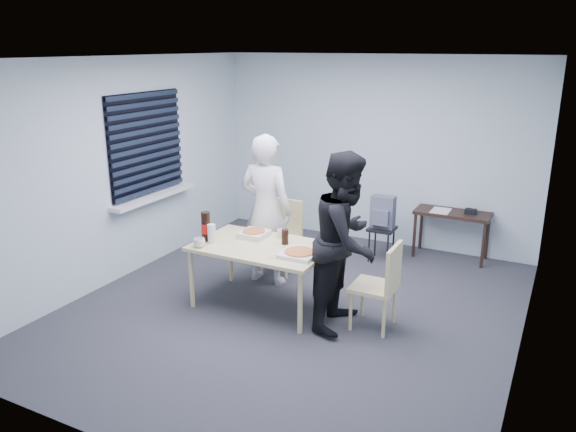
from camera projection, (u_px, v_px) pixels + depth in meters
The scene contains 19 objects.
room at pixel (149, 153), 6.91m from camera, with size 5.00×5.00×5.00m.
dining_table at pixel (261, 251), 5.95m from camera, with size 1.41×0.89×0.69m.
chair_far at pixel (283, 231), 6.94m from camera, with size 0.42×0.42×0.89m.
chair_right at pixel (383, 281), 5.46m from camera, with size 0.42×0.42×0.89m.
person_white at pixel (266, 210), 6.49m from camera, with size 0.65×0.42×1.77m, color silver.
person_black at pixel (346, 241), 5.47m from camera, with size 0.86×0.47×1.77m, color black.
side_table at pixel (452, 218), 7.30m from camera, with size 0.95×0.42×0.64m.
stool at pixel (382, 235), 7.27m from camera, with size 0.33×0.33×0.46m.
backpack at pixel (383, 212), 7.17m from camera, with size 0.30×0.22×0.42m.
pizza_box_a at pixel (254, 234), 6.18m from camera, with size 0.29×0.29×0.07m.
pizza_box_b at pixel (299, 253), 5.63m from camera, with size 0.35×0.35×0.05m.
mug_a at pixel (199, 243), 5.86m from camera, with size 0.12×0.12×0.10m, color silver.
mug_b at pixel (281, 233), 6.15m from camera, with size 0.10×0.10×0.09m, color silver.
cola_glass at pixel (285, 237), 5.94m from camera, with size 0.07×0.07×0.16m, color black.
soda_bottle at pixel (206, 227), 6.03m from camera, with size 0.10×0.10×0.32m.
plastic_cups at pixel (212, 234), 5.97m from camera, with size 0.09×0.09×0.21m, color silver.
rubber_band at pixel (271, 258), 5.58m from camera, with size 0.06×0.06×0.00m, color red.
papers at pixel (441, 211), 7.32m from camera, with size 0.23×0.32×0.01m, color white.
black_box at pixel (471, 211), 7.19m from camera, with size 0.14×0.10×0.06m, color black.
Camera 1 is at (2.43, -4.91, 2.72)m, focal length 35.00 mm.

